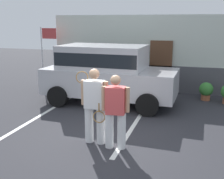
{
  "coord_description": "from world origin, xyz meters",
  "views": [
    {
      "loc": [
        2.02,
        -5.87,
        2.86
      ],
      "look_at": [
        -0.16,
        1.2,
        1.05
      ],
      "focal_mm": 44.97,
      "sensor_mm": 36.0,
      "label": 1
    }
  ],
  "objects_px": {
    "tennis_player_woman": "(115,111)",
    "tennis_player_man": "(95,105)",
    "potted_plant_by_porch": "(206,90)",
    "flag_pole": "(46,45)",
    "parked_suv": "(107,71)"
  },
  "relations": [
    {
      "from": "parked_suv",
      "to": "tennis_player_man",
      "type": "distance_m",
      "value": 3.39
    },
    {
      "from": "potted_plant_by_porch",
      "to": "tennis_player_woman",
      "type": "bearing_deg",
      "value": -112.96
    },
    {
      "from": "potted_plant_by_porch",
      "to": "flag_pole",
      "type": "height_order",
      "value": "flag_pole"
    },
    {
      "from": "tennis_player_man",
      "to": "parked_suv",
      "type": "bearing_deg",
      "value": -76.88
    },
    {
      "from": "parked_suv",
      "to": "potted_plant_by_porch",
      "type": "relative_size",
      "value": 6.95
    },
    {
      "from": "tennis_player_man",
      "to": "tennis_player_woman",
      "type": "height_order",
      "value": "tennis_player_man"
    },
    {
      "from": "parked_suv",
      "to": "flag_pole",
      "type": "distance_m",
      "value": 3.93
    },
    {
      "from": "tennis_player_man",
      "to": "potted_plant_by_porch",
      "type": "bearing_deg",
      "value": -118.99
    },
    {
      "from": "parked_suv",
      "to": "tennis_player_woman",
      "type": "height_order",
      "value": "parked_suv"
    },
    {
      "from": "potted_plant_by_porch",
      "to": "flag_pole",
      "type": "xyz_separation_m",
      "value": [
        -6.81,
        0.38,
        1.46
      ]
    },
    {
      "from": "potted_plant_by_porch",
      "to": "flag_pole",
      "type": "relative_size",
      "value": 0.26
    },
    {
      "from": "parked_suv",
      "to": "tennis_player_man",
      "type": "relative_size",
      "value": 2.57
    },
    {
      "from": "flag_pole",
      "to": "parked_suv",
      "type": "bearing_deg",
      "value": -27.82
    },
    {
      "from": "tennis_player_woman",
      "to": "tennis_player_man",
      "type": "bearing_deg",
      "value": -21.23
    },
    {
      "from": "potted_plant_by_porch",
      "to": "tennis_player_man",
      "type": "bearing_deg",
      "value": -118.95
    }
  ]
}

